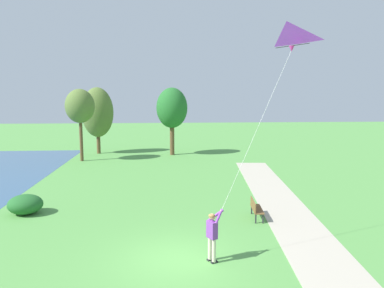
{
  "coord_description": "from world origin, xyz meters",
  "views": [
    {
      "loc": [
        -0.32,
        -12.71,
        5.84
      ],
      "look_at": [
        0.61,
        0.87,
        3.98
      ],
      "focal_mm": 35.58,
      "sensor_mm": 36.0,
      "label": 1
    }
  ],
  "objects_px": {
    "flying_kite": "(286,37)",
    "tree_treeline_left": "(172,108)",
    "park_bench_near_walkway": "(256,208)",
    "lakeside_shrub": "(25,204)",
    "tree_horizon_far": "(80,106)",
    "person_kite_flyer": "(213,233)",
    "tree_behind_path": "(98,112)"
  },
  "relations": [
    {
      "from": "tree_horizon_far",
      "to": "tree_treeline_left",
      "type": "bearing_deg",
      "value": 19.13
    },
    {
      "from": "park_bench_near_walkway",
      "to": "lakeside_shrub",
      "type": "bearing_deg",
      "value": 172.68
    },
    {
      "from": "flying_kite",
      "to": "tree_horizon_far",
      "type": "height_order",
      "value": "flying_kite"
    },
    {
      "from": "park_bench_near_walkway",
      "to": "tree_treeline_left",
      "type": "bearing_deg",
      "value": 100.94
    },
    {
      "from": "flying_kite",
      "to": "tree_treeline_left",
      "type": "relative_size",
      "value": 1.05
    },
    {
      "from": "flying_kite",
      "to": "lakeside_shrub",
      "type": "relative_size",
      "value": 3.97
    },
    {
      "from": "park_bench_near_walkway",
      "to": "tree_treeline_left",
      "type": "height_order",
      "value": "tree_treeline_left"
    },
    {
      "from": "person_kite_flyer",
      "to": "tree_behind_path",
      "type": "distance_m",
      "value": 25.59
    },
    {
      "from": "tree_behind_path",
      "to": "tree_treeline_left",
      "type": "distance_m",
      "value": 7.16
    },
    {
      "from": "person_kite_flyer",
      "to": "tree_horizon_far",
      "type": "bearing_deg",
      "value": 113.52
    },
    {
      "from": "flying_kite",
      "to": "tree_treeline_left",
      "type": "xyz_separation_m",
      "value": [
        -3.86,
        21.3,
        -3.48
      ]
    },
    {
      "from": "flying_kite",
      "to": "park_bench_near_walkway",
      "type": "height_order",
      "value": "flying_kite"
    },
    {
      "from": "tree_behind_path",
      "to": "tree_treeline_left",
      "type": "relative_size",
      "value": 1.01
    },
    {
      "from": "park_bench_near_walkway",
      "to": "lakeside_shrub",
      "type": "distance_m",
      "value": 11.02
    },
    {
      "from": "tree_treeline_left",
      "to": "person_kite_flyer",
      "type": "bearing_deg",
      "value": -87.49
    },
    {
      "from": "person_kite_flyer",
      "to": "lakeside_shrub",
      "type": "height_order",
      "value": "person_kite_flyer"
    },
    {
      "from": "person_kite_flyer",
      "to": "tree_treeline_left",
      "type": "height_order",
      "value": "tree_treeline_left"
    },
    {
      "from": "park_bench_near_walkway",
      "to": "tree_horizon_far",
      "type": "relative_size",
      "value": 0.25
    },
    {
      "from": "park_bench_near_walkway",
      "to": "tree_treeline_left",
      "type": "xyz_separation_m",
      "value": [
        -3.56,
        18.44,
        3.84
      ]
    },
    {
      "from": "tree_treeline_left",
      "to": "flying_kite",
      "type": "bearing_deg",
      "value": -79.74
    },
    {
      "from": "person_kite_flyer",
      "to": "tree_horizon_far",
      "type": "distance_m",
      "value": 22.26
    },
    {
      "from": "tree_horizon_far",
      "to": "lakeside_shrub",
      "type": "xyz_separation_m",
      "value": [
        0.4,
        -14.35,
        -4.17
      ]
    },
    {
      "from": "flying_kite",
      "to": "tree_horizon_far",
      "type": "xyz_separation_m",
      "value": [
        -11.62,
        18.6,
        -3.19
      ]
    },
    {
      "from": "tree_treeline_left",
      "to": "tree_behind_path",
      "type": "bearing_deg",
      "value": 169.57
    },
    {
      "from": "flying_kite",
      "to": "tree_behind_path",
      "type": "bearing_deg",
      "value": 115.72
    },
    {
      "from": "tree_horizon_far",
      "to": "lakeside_shrub",
      "type": "bearing_deg",
      "value": -88.42
    },
    {
      "from": "person_kite_flyer",
      "to": "lakeside_shrub",
      "type": "distance_m",
      "value": 10.19
    },
    {
      "from": "tree_horizon_far",
      "to": "tree_behind_path",
      "type": "relative_size",
      "value": 0.97
    },
    {
      "from": "person_kite_flyer",
      "to": "flying_kite",
      "type": "distance_m",
      "value": 7.52
    },
    {
      "from": "person_kite_flyer",
      "to": "flying_kite",
      "type": "bearing_deg",
      "value": 28.31
    },
    {
      "from": "person_kite_flyer",
      "to": "park_bench_near_walkway",
      "type": "relative_size",
      "value": 1.19
    },
    {
      "from": "flying_kite",
      "to": "tree_horizon_far",
      "type": "bearing_deg",
      "value": 121.99
    }
  ]
}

